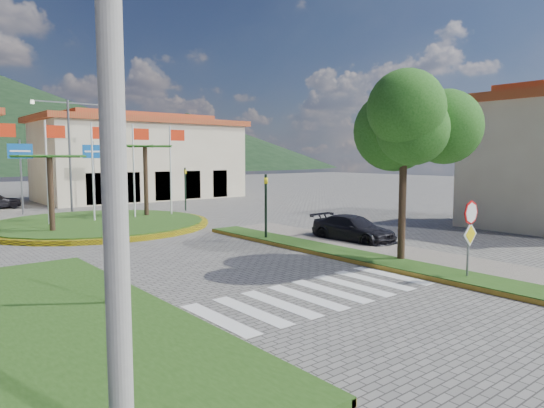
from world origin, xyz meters
TOP-DOWN VIEW (x-y plane):
  - ground at (0.00, 0.00)m, footprint 160.00×160.00m
  - sidewalk_right at (6.00, 2.00)m, footprint 4.00×28.00m
  - verge_right at (4.80, 2.00)m, footprint 1.60×28.00m
  - median_left at (-6.50, 6.00)m, footprint 5.00×14.00m
  - crosswalk at (0.00, 4.00)m, footprint 8.00×3.00m
  - roundabout_island at (0.00, 22.00)m, footprint 12.70×12.70m
  - stop_sign at (4.90, 1.96)m, footprint 0.80×0.11m
  - deciduous_tree at (5.50, 5.00)m, footprint 3.60×3.60m
  - utility_pole at (-7.50, 0.00)m, footprint 0.32×0.32m
  - traffic_light_left at (-5.20, 6.50)m, footprint 0.15×0.18m
  - traffic_light_right at (4.50, 12.00)m, footprint 0.15×0.18m
  - traffic_light_far at (8.00, 26.00)m, footprint 0.18×0.15m
  - direction_sign_west at (-2.00, 30.97)m, footprint 1.60×0.14m
  - direction_sign_east at (3.00, 30.97)m, footprint 1.60×0.14m
  - street_lamp_centre at (1.00, 30.00)m, footprint 4.80×0.16m
  - building_right at (10.00, 38.00)m, footprint 19.08×9.54m
  - hill_far_east at (70.00, 135.00)m, footprint 120.00×120.00m
  - car_dark_b at (5.22, 35.89)m, footprint 3.82×1.69m
  - car_side_right at (7.50, 9.12)m, footprint 1.98×4.42m

SIDE VIEW (x-z plane):
  - ground at x=0.00m, z-range 0.00..0.00m
  - crosswalk at x=0.00m, z-range 0.00..0.01m
  - sidewalk_right at x=6.00m, z-range 0.00..0.15m
  - verge_right at x=4.80m, z-range 0.00..0.18m
  - median_left at x=-6.50m, z-range 0.00..0.18m
  - roundabout_island at x=0.00m, z-range -2.83..3.17m
  - car_dark_b at x=5.22m, z-range 0.00..1.22m
  - car_side_right at x=7.50m, z-range 0.00..1.26m
  - stop_sign at x=4.90m, z-range 0.47..3.12m
  - traffic_light_left at x=-5.20m, z-range 0.34..3.54m
  - traffic_light_right at x=4.50m, z-range 0.34..3.54m
  - traffic_light_far at x=8.00m, z-range 0.34..3.54m
  - direction_sign_west at x=-2.00m, z-range 0.93..6.13m
  - direction_sign_east at x=3.00m, z-range 0.93..6.13m
  - building_right at x=10.00m, z-range -0.12..7.93m
  - street_lamp_centre at x=1.00m, z-range 0.50..8.50m
  - utility_pole at x=-7.50m, z-range 0.00..9.00m
  - deciduous_tree at x=5.50m, z-range 1.78..8.58m
  - hill_far_east at x=70.00m, z-range 0.00..18.00m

